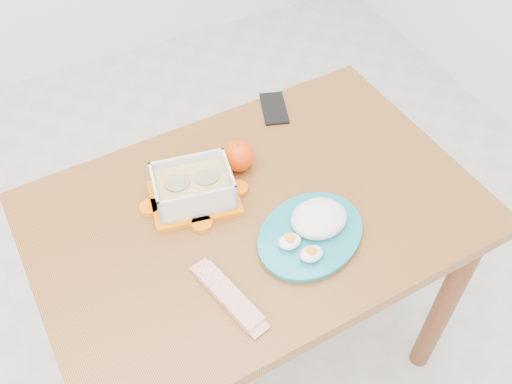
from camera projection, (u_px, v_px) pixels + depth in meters
name	position (u px, v px, depth m)	size (l,w,h in m)	color
ground	(191.00, 359.00, 1.88)	(3.50, 3.50, 0.00)	#B7B7B2
dining_table	(256.00, 239.00, 1.42)	(1.06, 0.73, 0.75)	brown
food_container	(193.00, 188.00, 1.32)	(0.23, 0.19, 0.09)	orange
orange_fruit	(238.00, 156.00, 1.39)	(0.08, 0.08, 0.08)	#FF4905
rice_plate	(313.00, 228.00, 1.27)	(0.34, 0.34, 0.07)	#187788
candy_bar	(228.00, 296.00, 1.17)	(0.18, 0.04, 0.02)	#BA1C09
smartphone	(274.00, 108.00, 1.57)	(0.06, 0.13, 0.01)	black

